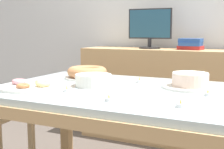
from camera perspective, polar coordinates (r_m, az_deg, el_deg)
wall_back at (r=3.24m, az=13.15°, el=12.08°), size 8.00×0.10×2.60m
dining_table at (r=1.76m, az=1.15°, el=-5.49°), size 1.41×0.98×0.74m
sideboard at (r=3.00m, az=11.40°, el=-3.95°), size 1.79×0.44×0.89m
computer_monitor at (r=3.01m, az=6.92°, el=8.32°), size 0.42×0.20×0.38m
book_stack at (r=2.92m, az=14.20°, el=5.40°), size 0.22×0.18×0.10m
cake_chocolate_round at (r=1.79m, az=14.11°, el=-1.23°), size 0.31×0.31×0.09m
cake_golden_bundt at (r=2.09m, az=-4.58°, el=0.30°), size 0.30×0.30×0.08m
pastry_platter at (r=1.80m, az=-14.52°, el=-2.02°), size 0.36×0.36×0.04m
plate_stack at (r=1.80m, az=-3.42°, el=-1.03°), size 0.21×0.21×0.07m
tealight_near_cakes at (r=1.60m, az=17.10°, el=-3.42°), size 0.04×0.04×0.04m
tealight_near_front at (r=1.93m, az=5.04°, el=-1.17°), size 0.04×0.04×0.04m
tealight_right_edge at (r=1.65m, az=-8.24°, el=-2.79°), size 0.04×0.04×0.04m
tealight_centre at (r=1.34m, az=12.43°, el=-5.44°), size 0.04×0.04×0.04m
tealight_left_edge at (r=1.42m, az=-0.55°, el=-4.49°), size 0.04×0.04×0.04m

